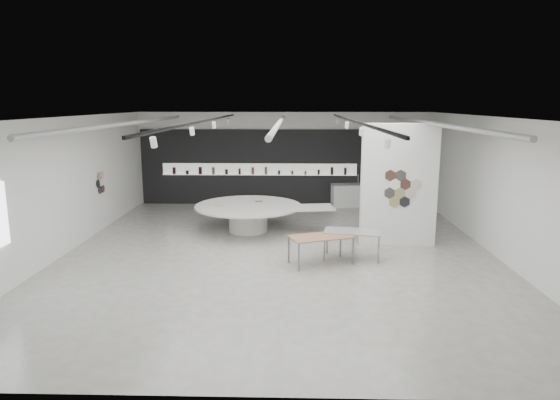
{
  "coord_description": "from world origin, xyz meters",
  "views": [
    {
      "loc": [
        0.4,
        -13.52,
        4.2
      ],
      "look_at": [
        0.0,
        1.2,
        1.3
      ],
      "focal_mm": 32.0,
      "sensor_mm": 36.0,
      "label": 1
    }
  ],
  "objects_px": {
    "partition_column": "(399,185)",
    "kitchen_counter": "(351,195)",
    "sample_table_stone": "(352,233)",
    "display_island": "(251,214)",
    "sample_table_wood": "(321,238)"
  },
  "relations": [
    {
      "from": "sample_table_wood",
      "to": "partition_column",
      "type": "bearing_deg",
      "value": 38.39
    },
    {
      "from": "sample_table_stone",
      "to": "kitchen_counter",
      "type": "distance_m",
      "value": 7.01
    },
    {
      "from": "sample_table_stone",
      "to": "kitchen_counter",
      "type": "height_order",
      "value": "kitchen_counter"
    },
    {
      "from": "partition_column",
      "to": "sample_table_wood",
      "type": "bearing_deg",
      "value": -141.61
    },
    {
      "from": "sample_table_wood",
      "to": "kitchen_counter",
      "type": "bearing_deg",
      "value": 77.48
    },
    {
      "from": "partition_column",
      "to": "sample_table_stone",
      "type": "xyz_separation_m",
      "value": [
        -1.49,
        -1.41,
        -1.09
      ]
    },
    {
      "from": "sample_table_wood",
      "to": "kitchen_counter",
      "type": "xyz_separation_m",
      "value": [
        1.65,
        7.43,
        -0.23
      ]
    },
    {
      "from": "partition_column",
      "to": "sample_table_stone",
      "type": "distance_m",
      "value": 2.33
    },
    {
      "from": "partition_column",
      "to": "kitchen_counter",
      "type": "relative_size",
      "value": 2.11
    },
    {
      "from": "display_island",
      "to": "sample_table_stone",
      "type": "distance_m",
      "value": 4.13
    },
    {
      "from": "partition_column",
      "to": "display_island",
      "type": "distance_m",
      "value": 4.87
    },
    {
      "from": "display_island",
      "to": "kitchen_counter",
      "type": "xyz_separation_m",
      "value": [
        3.78,
        4.13,
        -0.11
      ]
    },
    {
      "from": "sample_table_stone",
      "to": "partition_column",
      "type": "bearing_deg",
      "value": 43.46
    },
    {
      "from": "display_island",
      "to": "kitchen_counter",
      "type": "relative_size",
      "value": 2.81
    },
    {
      "from": "sample_table_wood",
      "to": "display_island",
      "type": "bearing_deg",
      "value": 122.81
    }
  ]
}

